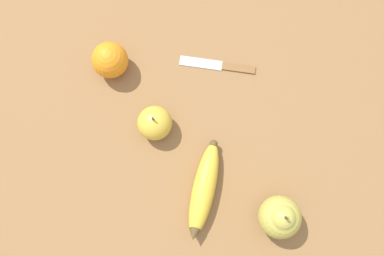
{
  "coord_description": "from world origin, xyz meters",
  "views": [
    {
      "loc": [
        0.01,
        -0.14,
        0.78
      ],
      "look_at": [
        -0.04,
        0.01,
        0.03
      ],
      "focal_mm": 35.0,
      "sensor_mm": 36.0,
      "label": 1
    }
  ],
  "objects_px": {
    "pear": "(280,217)",
    "banana": "(204,189)",
    "orange": "(110,60)",
    "paring_knife": "(220,65)",
    "apple": "(155,121)"
  },
  "relations": [
    {
      "from": "pear",
      "to": "banana",
      "type": "bearing_deg",
      "value": 175.5
    },
    {
      "from": "banana",
      "to": "orange",
      "type": "distance_m",
      "value": 0.33
    },
    {
      "from": "pear",
      "to": "paring_knife",
      "type": "height_order",
      "value": "pear"
    },
    {
      "from": "pear",
      "to": "paring_knife",
      "type": "xyz_separation_m",
      "value": [
        -0.19,
        0.28,
        -0.04
      ]
    },
    {
      "from": "apple",
      "to": "banana",
      "type": "bearing_deg",
      "value": -38.64
    },
    {
      "from": "banana",
      "to": "paring_knife",
      "type": "height_order",
      "value": "banana"
    },
    {
      "from": "apple",
      "to": "paring_knife",
      "type": "distance_m",
      "value": 0.19
    },
    {
      "from": "pear",
      "to": "apple",
      "type": "distance_m",
      "value": 0.31
    },
    {
      "from": "banana",
      "to": "apple",
      "type": "distance_m",
      "value": 0.17
    },
    {
      "from": "pear",
      "to": "apple",
      "type": "bearing_deg",
      "value": 157.61
    },
    {
      "from": "orange",
      "to": "pear",
      "type": "xyz_separation_m",
      "value": [
        0.42,
        -0.22,
        0.01
      ]
    },
    {
      "from": "orange",
      "to": "paring_knife",
      "type": "bearing_deg",
      "value": 16.13
    },
    {
      "from": "banana",
      "to": "orange",
      "type": "height_order",
      "value": "orange"
    },
    {
      "from": "orange",
      "to": "apple",
      "type": "distance_m",
      "value": 0.16
    },
    {
      "from": "orange",
      "to": "pear",
      "type": "relative_size",
      "value": 0.75
    }
  ]
}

